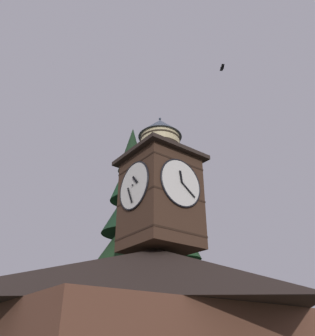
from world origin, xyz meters
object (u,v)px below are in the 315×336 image
(clock_tower, at_px, (160,187))
(moon, at_px, (142,275))
(pine_tree_behind, at_px, (128,262))
(pine_tree_aside, at_px, (186,300))
(building_main, at_px, (157,316))
(flying_bird_high, at_px, (222,68))

(clock_tower, bearing_deg, moon, -122.76)
(pine_tree_behind, xyz_separation_m, pine_tree_aside, (-5.33, -0.30, -1.99))
(building_main, distance_m, moon, 31.54)
(building_main, xyz_separation_m, pine_tree_behind, (-1.47, -5.18, 3.60))
(clock_tower, height_order, flying_bird_high, flying_bird_high)
(pine_tree_aside, bearing_deg, clock_tower, 39.37)
(building_main, bearing_deg, flying_bird_high, 132.78)
(moon, bearing_deg, flying_bird_high, 64.53)
(clock_tower, distance_m, flying_bird_high, 9.24)
(clock_tower, distance_m, pine_tree_aside, 9.90)
(moon, bearing_deg, clock_tower, 57.24)
(clock_tower, bearing_deg, building_main, 30.16)
(pine_tree_behind, relative_size, moon, 11.23)
(pine_tree_aside, xyz_separation_m, flying_bird_high, (3.79, 8.73, 13.60))
(building_main, bearing_deg, pine_tree_behind, -105.82)
(clock_tower, xyz_separation_m, pine_tree_aside, (-6.39, -5.24, -5.44))
(clock_tower, relative_size, moon, 5.58)
(building_main, height_order, clock_tower, clock_tower)
(moon, height_order, flying_bird_high, flying_bird_high)
(pine_tree_aside, distance_m, moon, 23.25)
(pine_tree_behind, bearing_deg, building_main, 74.18)
(clock_tower, distance_m, moon, 30.27)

